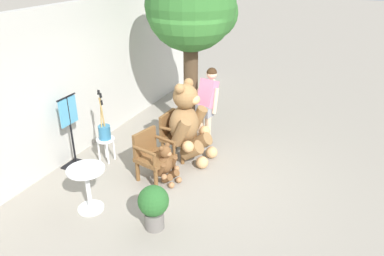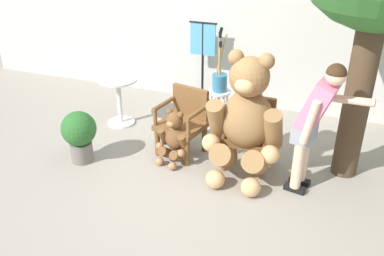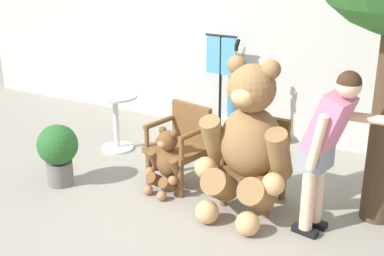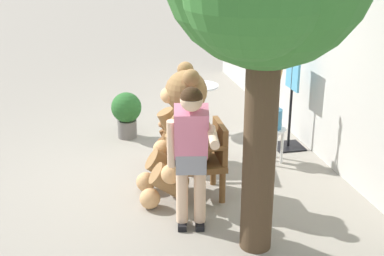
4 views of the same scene
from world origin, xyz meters
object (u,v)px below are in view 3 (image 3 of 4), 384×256
Objects in this scene: teddy_bear_large at (248,140)px; person_visitor at (327,140)px; potted_plant at (58,150)px; wooden_chair_left at (181,143)px; white_stool at (235,124)px; clothing_display_stand at (220,84)px; round_side_table at (116,116)px; wooden_chair_right at (257,158)px; brush_bucket at (236,102)px; teddy_bear_small at (167,162)px.

person_visitor is at bearing -5.14° from teddy_bear_large.
person_visitor is 2.84m from potted_plant.
white_stool is at bearing 82.03° from wooden_chair_left.
white_stool is at bearing -44.93° from clothing_display_stand.
round_side_table is 1.43m from clothing_display_stand.
wooden_chair_right is 1.26× the size of potted_plant.
teddy_bear_large is 2.13× the size of round_side_table.
wooden_chair_right is at bearing -56.35° from brush_bucket.
wooden_chair_right reaches higher than teddy_bear_small.
clothing_display_stand is at bearing 135.04° from brush_bucket.
wooden_chair_left is 1.32m from potted_plant.
teddy_bear_large reaches higher than teddy_bear_small.
teddy_bear_small is at bearing -82.54° from clothing_display_stand.
wooden_chair_right is at bearing 156.20° from person_visitor.
wooden_chair_right is at bearing 18.48° from potted_plant.
clothing_display_stand is at bearing 122.61° from teddy_bear_large.
potted_plant is (-2.01, -0.67, -0.07)m from wooden_chair_right.
white_stool is at bearing 53.70° from potted_plant.
potted_plant is at bearing -161.52° from wooden_chair_right.
white_stool is 0.28m from brush_bucket.
person_visitor is at bearing -44.10° from clothing_display_stand.
wooden_chair_left reaches higher than teddy_bear_small.
teddy_bear_large reaches higher than white_stool.
brush_bucket is at bearing -44.96° from clothing_display_stand.
white_stool is 2.18m from potted_plant.
brush_bucket is at bearing 150.76° from white_stool.
wooden_chair_left is 1.00× the size of wooden_chair_right.
potted_plant is at bearing -172.98° from person_visitor.
clothing_display_stand is at bearing 135.90° from person_visitor.
teddy_bear_small is at bearing 19.42° from potted_plant.
wooden_chair_left is at bearing -97.97° from white_stool.
teddy_bear_large is 2.08m from clothing_display_stand.
potted_plant is (-1.14, -0.67, -0.07)m from wooden_chair_left.
wooden_chair_right is 0.94m from person_visitor.
clothing_display_stand reaches higher than wooden_chair_left.
wooden_chair_left is 0.95m from teddy_bear_large.
brush_bucket is (-0.72, 1.35, -0.11)m from teddy_bear_large.
wooden_chair_left is 0.55× the size of person_visitor.
clothing_display_stand is at bearing 127.12° from wooden_chair_right.
round_side_table is at bearing 161.31° from teddy_bear_large.
wooden_chair_right is 0.56× the size of teddy_bear_large.
brush_bucket is at bearing 53.73° from potted_plant.
teddy_bear_large is at bearing -62.03° from white_stool.
wooden_chair_left is 1.11m from brush_bucket.
wooden_chair_left reaches higher than white_stool.
potted_plant is at bearing -88.05° from round_side_table.
wooden_chair_right is 1.31m from white_stool.
teddy_bear_small is 1.36m from round_side_table.
wooden_chair_left is at bearing -179.91° from wooden_chair_right.
person_visitor is (1.63, -0.33, 0.46)m from wooden_chair_left.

